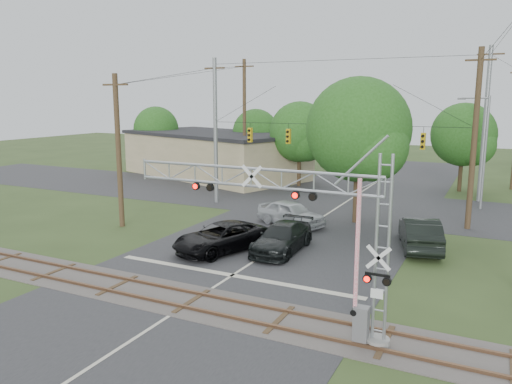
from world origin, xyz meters
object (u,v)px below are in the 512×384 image
at_px(crossing_gantry, 298,220).
at_px(streetlight, 483,147).
at_px(traffic_signal_span, 343,136).
at_px(car_dark, 282,238).
at_px(commercial_building, 214,154).
at_px(sedan_silver, 291,213).
at_px(pickup_black, 221,237).

height_order(crossing_gantry, streetlight, streetlight).
distance_m(traffic_signal_span, car_dark, 11.01).
bearing_deg(crossing_gantry, car_dark, 116.48).
distance_m(commercial_building, streetlight, 27.56).
bearing_deg(car_dark, sedan_silver, 106.60).
distance_m(crossing_gantry, commercial_building, 37.69).
bearing_deg(crossing_gantry, streetlight, 78.78).
bearing_deg(traffic_signal_span, pickup_black, -106.68).
bearing_deg(commercial_building, sedan_silver, -27.28).
distance_m(car_dark, sedan_silver, 5.87).
height_order(sedan_silver, streetlight, streetlight).
xyz_separation_m(pickup_black, streetlight, (12.27, 18.09, 4.01)).
relative_size(traffic_signal_span, car_dark, 3.62).
relative_size(car_dark, streetlight, 0.62).
bearing_deg(streetlight, traffic_signal_span, -142.63).
bearing_deg(pickup_black, sedan_silver, 101.08).
relative_size(pickup_black, streetlight, 0.66).
bearing_deg(commercial_building, car_dark, -32.57).
relative_size(car_dark, sedan_silver, 1.09).
relative_size(commercial_building, streetlight, 2.65).
bearing_deg(pickup_black, crossing_gantry, -22.93).
bearing_deg(streetlight, car_dark, -119.07).
height_order(commercial_building, streetlight, streetlight).
distance_m(crossing_gantry, traffic_signal_span, 18.83).
relative_size(crossing_gantry, car_dark, 1.92).
xyz_separation_m(crossing_gantry, streetlight, (4.99, 25.14, 0.68)).
height_order(sedan_silver, commercial_building, commercial_building).
distance_m(traffic_signal_span, pickup_black, 12.79).
relative_size(traffic_signal_span, commercial_building, 0.85).
height_order(pickup_black, streetlight, streetlight).
bearing_deg(crossing_gantry, commercial_building, 125.59).
distance_m(crossing_gantry, car_dark, 10.10).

